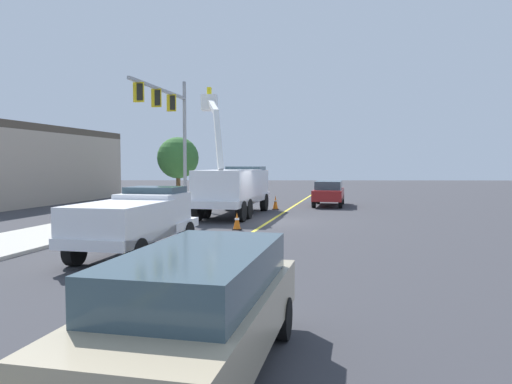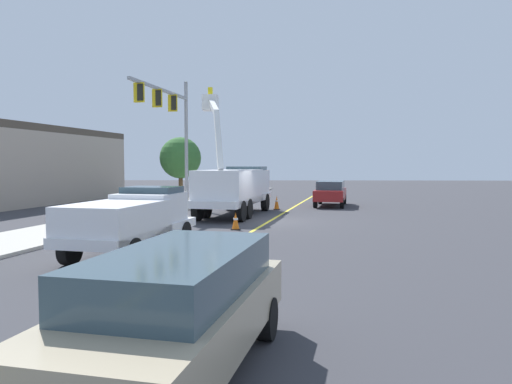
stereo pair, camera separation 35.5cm
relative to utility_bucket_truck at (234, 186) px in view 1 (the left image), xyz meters
name	(u,v)px [view 1 (the left image)]	position (x,y,z in m)	size (l,w,h in m)	color
ground	(270,221)	(-2.81, -1.97, -1.62)	(120.00, 120.00, 0.00)	#38383D
sidewalk_far_side	(128,216)	(-1.30, 5.55, -1.56)	(60.00, 3.60, 0.12)	#B2ADA3
lane_centre_stripe	(270,221)	(-2.81, -1.97, -1.62)	(50.00, 0.16, 0.01)	yellow
utility_bucket_truck	(234,186)	(0.00, 0.00, 0.00)	(8.53, 4.07, 7.36)	white
service_pickup_truck	(136,219)	(-11.64, 2.29, -0.50)	(5.90, 3.16, 2.06)	white
passing_minivan	(329,192)	(5.97, -6.06, -0.65)	(5.08, 2.81, 1.69)	maroon
trailing_sedan	(199,305)	(-20.03, -0.85, -0.65)	(5.08, 2.81, 1.69)	tan
traffic_cone_leading	(143,267)	(-15.08, 1.19, -1.24)	(0.40, 0.40, 0.78)	black
traffic_cone_mid_front	(237,221)	(-5.92, -0.51, -1.26)	(0.40, 0.40, 0.75)	black
traffic_cone_mid_rear	(275,203)	(3.29, -2.37, -1.20)	(0.40, 0.40, 0.87)	black
traffic_signal_mast	(170,118)	(1.81, 3.89, 3.95)	(7.44, 1.66, 8.08)	gray
commercial_building_backdrop	(7,165)	(6.43, 16.24, 1.14)	(20.71, 10.32, 5.52)	#A89989
street_tree_right	(178,158)	(9.47, 4.86, 1.67)	(3.13, 3.13, 4.88)	brown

